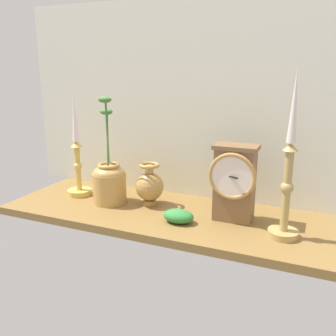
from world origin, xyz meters
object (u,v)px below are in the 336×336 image
Objects in this scene: candlestick_tall_center at (78,161)px; mantel_clock at (234,182)px; brass_vase_bulbous at (150,186)px; brass_vase_jar at (109,181)px; candlestick_tall_left at (288,179)px.

mantel_clock is at bearing -0.95° from candlestick_tall_center.
brass_vase_jar is (-13.07, -3.67, 1.06)cm from brass_vase_bulbous.
candlestick_tall_left is at bearing -3.85° from brass_vase_jar.
candlestick_tall_left is (14.93, -5.70, 4.32)cm from mantel_clock.
mantel_clock is at bearing 2.72° from brass_vase_jar.
mantel_clock is 0.63× the size of candlestick_tall_center.
mantel_clock is 41.14cm from brass_vase_jar.
brass_vase_bulbous is (-42.75, 7.42, -9.53)cm from candlestick_tall_left.
brass_vase_jar is at bearing -177.28° from mantel_clock.
candlestick_tall_left reaches higher than brass_vase_jar.
candlestick_tall_left reaches higher than mantel_clock.
candlestick_tall_center is 1.02× the size of brass_vase_jar.
brass_vase_bulbous is 0.40× the size of brass_vase_jar.
brass_vase_jar is at bearing -11.50° from candlestick_tall_center.
brass_vase_bulbous is 13.61cm from brass_vase_jar.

